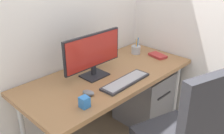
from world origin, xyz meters
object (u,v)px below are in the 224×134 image
Objects in this scene: filing_cabinet at (143,96)px; pen_holder at (136,49)px; monitor at (93,53)px; mouse at (88,93)px; keyboard at (126,81)px; notebook at (158,56)px; desk_clamp_accessory at (84,102)px.

pen_holder is at bearing 70.14° from filing_cabinet.
monitor is 0.37m from mouse.
keyboard is 0.35m from mouse.
mouse is at bearing -172.44° from filing_cabinet.
monitor reaches higher than pen_holder.
filing_cabinet is 3.26× the size of notebook.
desk_clamp_accessory reaches higher than mouse.
pen_holder is 2.22× the size of desk_clamp_accessory.
monitor is 3.30× the size of notebook.
filing_cabinet is at bearing -11.55° from mouse.
desk_clamp_accessory is (-0.46, -0.03, 0.03)m from keyboard.
mouse is at bearing -139.19° from monitor.
mouse is (-0.34, 0.07, 0.01)m from keyboard.
monitor reaches higher than filing_cabinet.
filing_cabinet is 0.46m from notebook.
mouse is at bearing -162.62° from pen_holder.
notebook is (0.74, -0.15, -0.19)m from monitor.
desk_clamp_accessory is at bearing -175.98° from keyboard.
notebook reaches higher than filing_cabinet.
mouse is at bearing -164.94° from notebook.
filing_cabinet is 1.08m from desk_clamp_accessory.
mouse is 1.23× the size of desk_clamp_accessory.
notebook is at bearing 11.79° from keyboard.
keyboard is 4.99× the size of mouse.
desk_clamp_accessory is at bearing -159.39° from pen_holder.
filing_cabinet is at bearing -109.86° from pen_holder.
keyboard is 0.66m from pen_holder.
notebook is at bearing -15.38° from mouse.
mouse is 0.94m from pen_holder.
desk_clamp_accessory is at bearing -167.44° from filing_cabinet.
notebook is 1.11m from desk_clamp_accessory.
desk_clamp_accessory reaches higher than notebook.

